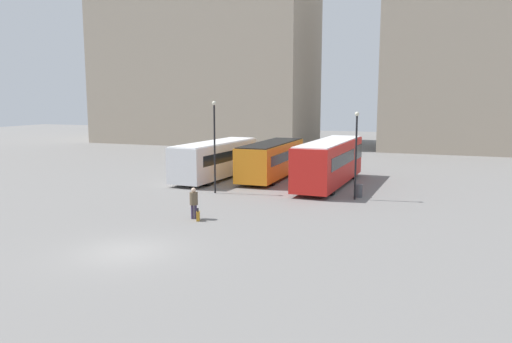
% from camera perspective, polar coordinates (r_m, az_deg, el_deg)
% --- Properties ---
extents(ground_plane, '(160.00, 160.00, 0.00)m').
position_cam_1_polar(ground_plane, '(22.05, -14.59, -8.84)').
color(ground_plane, slate).
extents(building_block_left, '(30.60, 14.94, 34.80)m').
position_cam_1_polar(building_block_left, '(74.74, -5.82, 16.81)').
color(building_block_left, tan).
rests_on(building_block_left, ground_plane).
extents(building_block_right, '(20.71, 12.25, 23.68)m').
position_cam_1_polar(building_block_right, '(66.67, 23.64, 12.38)').
color(building_block_right, tan).
rests_on(building_block_right, ground_plane).
extents(bus_0, '(3.23, 10.41, 2.97)m').
position_cam_1_polar(bus_0, '(40.09, -4.55, 1.49)').
color(bus_0, silver).
rests_on(bus_0, ground_plane).
extents(bus_1, '(2.74, 10.12, 2.91)m').
position_cam_1_polar(bus_1, '(40.10, 1.82, 1.46)').
color(bus_1, orange).
rests_on(bus_1, ground_plane).
extents(bus_2, '(2.90, 11.65, 3.32)m').
position_cam_1_polar(bus_2, '(37.23, 8.45, 1.18)').
color(bus_2, red).
rests_on(bus_2, ground_plane).
extents(traveler, '(0.57, 0.57, 1.70)m').
position_cam_1_polar(traveler, '(26.90, -7.13, -3.29)').
color(traveler, '#382D4C').
rests_on(traveler, ground_plane).
extents(suitcase, '(0.29, 0.39, 0.71)m').
position_cam_1_polar(suitcase, '(26.61, -6.64, -5.09)').
color(suitcase, '#B27A1E').
rests_on(suitcase, ground_plane).
extents(lamp_post_0, '(0.28, 0.28, 5.59)m').
position_cam_1_polar(lamp_post_0, '(32.05, 11.37, 2.62)').
color(lamp_post_0, black).
rests_on(lamp_post_0, ground_plane).
extents(lamp_post_1, '(0.28, 0.28, 6.23)m').
position_cam_1_polar(lamp_post_1, '(33.69, -4.76, 3.61)').
color(lamp_post_1, black).
rests_on(lamp_post_1, ground_plane).
extents(trash_bin, '(0.52, 0.52, 0.85)m').
position_cam_1_polar(trash_bin, '(33.29, 11.63, -2.16)').
color(trash_bin, '#47474C').
rests_on(trash_bin, ground_plane).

